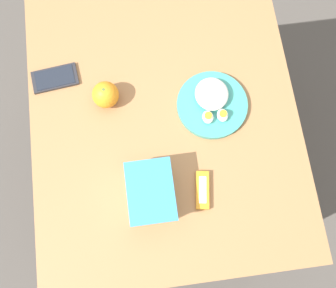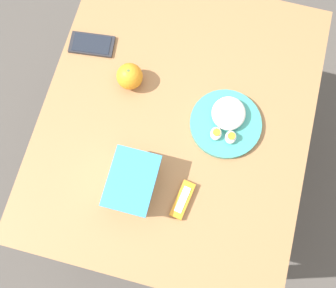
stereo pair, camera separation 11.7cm
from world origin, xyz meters
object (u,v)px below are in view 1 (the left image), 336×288
object	(u,v)px
orange_fruit	(106,95)
rice_plate	(212,102)
food_container	(151,194)
cell_phone	(55,78)
candy_bar	(202,190)

from	to	relation	value
orange_fruit	rice_plate	size ratio (longest dim) A/B	0.37
orange_fruit	rice_plate	distance (m)	0.33
food_container	rice_plate	bearing A→B (deg)	-40.33
food_container	cell_phone	world-z (taller)	food_container
orange_fruit	cell_phone	distance (m)	0.19
rice_plate	candy_bar	size ratio (longest dim) A/B	1.90
orange_fruit	rice_plate	bearing A→B (deg)	-100.31
rice_plate	candy_bar	distance (m)	0.28
rice_plate	cell_phone	size ratio (longest dim) A/B	1.46
orange_fruit	cell_phone	bearing A→B (deg)	59.66
rice_plate	candy_bar	world-z (taller)	rice_plate
food_container	rice_plate	distance (m)	0.34
food_container	rice_plate	world-z (taller)	food_container
orange_fruit	candy_bar	xyz separation A→B (m)	(-0.33, -0.25, -0.03)
rice_plate	cell_phone	xyz separation A→B (m)	(0.15, 0.48, -0.01)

